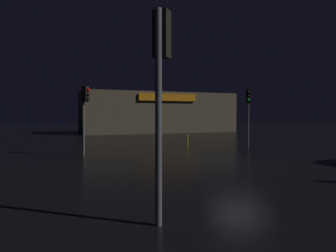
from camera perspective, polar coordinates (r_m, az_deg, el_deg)
The scene contains 6 objects.
ground_plane at distance 14.67m, azimuth 12.97°, elevation -6.98°, with size 120.00×120.00×0.00m, color black.
store_building at distance 40.10m, azimuth -1.72°, elevation 2.50°, with size 19.80×6.39×5.12m.
traffic_signal_main at distance 17.68m, azimuth -15.17°, elevation 3.91°, with size 0.43×0.42×3.87m.
traffic_signal_opposite at distance 6.45m, azimuth -1.38°, elevation 9.94°, with size 0.42×0.42×4.47m.
traffic_signal_cross_left at distance 22.78m, azimuth 14.73°, elevation 4.00°, with size 0.41×0.43×4.11m.
bollard_kerb_a at distance 21.37m, azimuth 3.62°, elevation -2.81°, with size 0.10×0.10×0.94m, color gold.
Camera 1 is at (-8.17, -11.96, 2.31)m, focal length 32.74 mm.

